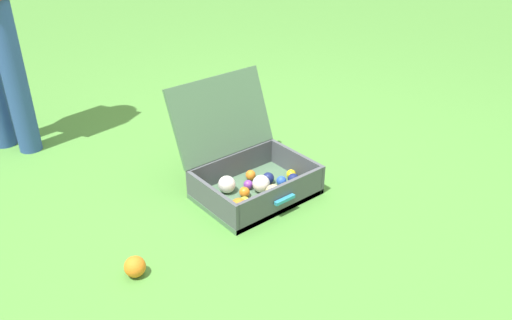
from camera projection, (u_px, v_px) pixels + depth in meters
name	position (u px, v px, depth m)	size (l,w,h in m)	color
ground_plane	(250.00, 192.00, 2.49)	(16.00, 16.00, 0.00)	#4C8C38
open_suitcase	(248.00, 171.00, 2.44)	(0.53, 0.55, 0.51)	#4C7051
stray_ball_on_grass	(135.00, 267.00, 1.95)	(0.08, 0.08, 0.08)	orange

